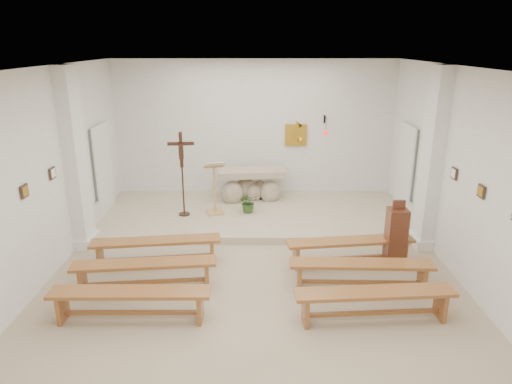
{
  "coord_description": "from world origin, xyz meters",
  "views": [
    {
      "loc": [
        0.06,
        -6.37,
        3.87
      ],
      "look_at": [
        0.05,
        1.6,
        1.25
      ],
      "focal_mm": 32.0,
      "sensor_mm": 36.0,
      "label": 1
    }
  ],
  "objects_px": {
    "bench_right_front": "(350,246)",
    "bench_left_third": "(130,298)",
    "crucifix_stand": "(182,168)",
    "bench_right_third": "(374,298)",
    "altar": "(251,187)",
    "lectern": "(215,188)",
    "bench_left_front": "(156,246)",
    "bench_right_second": "(361,269)",
    "donation_pedestal": "(396,237)",
    "bench_left_second": "(145,269)"
  },
  "relations": [
    {
      "from": "bench_right_front",
      "to": "bench_left_third",
      "type": "bearing_deg",
      "value": -160.6
    },
    {
      "from": "crucifix_stand",
      "to": "bench_right_third",
      "type": "bearing_deg",
      "value": -55.23
    },
    {
      "from": "altar",
      "to": "bench_right_front",
      "type": "xyz_separation_m",
      "value": [
        1.84,
        -3.2,
        -0.11
      ]
    },
    {
      "from": "lectern",
      "to": "crucifix_stand",
      "type": "height_order",
      "value": "crucifix_stand"
    },
    {
      "from": "bench_right_third",
      "to": "bench_right_front",
      "type": "bearing_deg",
      "value": 85.93
    },
    {
      "from": "lectern",
      "to": "bench_left_front",
      "type": "height_order",
      "value": "lectern"
    },
    {
      "from": "bench_left_front",
      "to": "bench_right_second",
      "type": "relative_size",
      "value": 1.01
    },
    {
      "from": "donation_pedestal",
      "to": "bench_right_front",
      "type": "relative_size",
      "value": 0.54
    },
    {
      "from": "bench_left_front",
      "to": "bench_left_third",
      "type": "bearing_deg",
      "value": -97.1
    },
    {
      "from": "bench_right_third",
      "to": "donation_pedestal",
      "type": "bearing_deg",
      "value": 61.51
    },
    {
      "from": "lectern",
      "to": "bench_left_second",
      "type": "relative_size",
      "value": 0.53
    },
    {
      "from": "crucifix_stand",
      "to": "donation_pedestal",
      "type": "relative_size",
      "value": 1.51
    },
    {
      "from": "lectern",
      "to": "bench_right_third",
      "type": "bearing_deg",
      "value": -71.27
    },
    {
      "from": "donation_pedestal",
      "to": "bench_left_third",
      "type": "xyz_separation_m",
      "value": [
        -4.31,
        -1.75,
        -0.19
      ]
    },
    {
      "from": "donation_pedestal",
      "to": "bench_right_third",
      "type": "distance_m",
      "value": 1.93
    },
    {
      "from": "altar",
      "to": "lectern",
      "type": "relative_size",
      "value": 1.37
    },
    {
      "from": "altar",
      "to": "crucifix_stand",
      "type": "distance_m",
      "value": 1.99
    },
    {
      "from": "altar",
      "to": "bench_right_front",
      "type": "distance_m",
      "value": 3.69
    },
    {
      "from": "crucifix_stand",
      "to": "bench_right_front",
      "type": "bearing_deg",
      "value": -38.27
    },
    {
      "from": "bench_right_second",
      "to": "bench_right_third",
      "type": "distance_m",
      "value": 0.89
    },
    {
      "from": "bench_left_second",
      "to": "bench_right_second",
      "type": "relative_size",
      "value": 1.01
    },
    {
      "from": "lectern",
      "to": "bench_left_second",
      "type": "height_order",
      "value": "lectern"
    },
    {
      "from": "bench_right_third",
      "to": "bench_left_third",
      "type": "bearing_deg",
      "value": 175.93
    },
    {
      "from": "bench_left_third",
      "to": "lectern",
      "type": "bearing_deg",
      "value": 77.42
    },
    {
      "from": "crucifix_stand",
      "to": "bench_right_front",
      "type": "height_order",
      "value": "crucifix_stand"
    },
    {
      "from": "bench_right_front",
      "to": "bench_left_third",
      "type": "relative_size",
      "value": 1.01
    },
    {
      "from": "lectern",
      "to": "bench_left_third",
      "type": "height_order",
      "value": "lectern"
    },
    {
      "from": "altar",
      "to": "donation_pedestal",
      "type": "xyz_separation_m",
      "value": [
        2.64,
        -3.22,
        0.08
      ]
    },
    {
      "from": "altar",
      "to": "bench_right_second",
      "type": "height_order",
      "value": "altar"
    },
    {
      "from": "altar",
      "to": "bench_right_second",
      "type": "relative_size",
      "value": 0.73
    },
    {
      "from": "bench_left_second",
      "to": "bench_left_third",
      "type": "distance_m",
      "value": 0.89
    },
    {
      "from": "altar",
      "to": "bench_left_third",
      "type": "relative_size",
      "value": 0.73
    },
    {
      "from": "altar",
      "to": "bench_left_front",
      "type": "distance_m",
      "value": 3.61
    },
    {
      "from": "altar",
      "to": "donation_pedestal",
      "type": "height_order",
      "value": "donation_pedestal"
    },
    {
      "from": "bench_right_front",
      "to": "bench_right_second",
      "type": "distance_m",
      "value": 0.89
    },
    {
      "from": "bench_left_front",
      "to": "bench_right_second",
      "type": "xyz_separation_m",
      "value": [
        3.52,
        -0.89,
        0.0
      ]
    },
    {
      "from": "crucifix_stand",
      "to": "bench_right_second",
      "type": "bearing_deg",
      "value": -47.86
    },
    {
      "from": "bench_right_front",
      "to": "bench_right_third",
      "type": "height_order",
      "value": "same"
    },
    {
      "from": "bench_left_second",
      "to": "bench_right_third",
      "type": "distance_m",
      "value": 3.63
    },
    {
      "from": "bench_right_third",
      "to": "bench_left_second",
      "type": "bearing_deg",
      "value": 161.77
    },
    {
      "from": "crucifix_stand",
      "to": "bench_right_second",
      "type": "distance_m",
      "value": 4.58
    },
    {
      "from": "lectern",
      "to": "bench_left_second",
      "type": "xyz_separation_m",
      "value": [
        -0.88,
        -3.12,
        -0.4
      ]
    },
    {
      "from": "bench_right_front",
      "to": "bench_right_second",
      "type": "xyz_separation_m",
      "value": [
        -0.0,
        -0.89,
        0.0
      ]
    },
    {
      "from": "lectern",
      "to": "bench_right_front",
      "type": "bearing_deg",
      "value": -54.85
    },
    {
      "from": "bench_left_second",
      "to": "lectern",
      "type": "bearing_deg",
      "value": 68.53
    },
    {
      "from": "bench_left_third",
      "to": "bench_left_front",
      "type": "bearing_deg",
      "value": 89.76
    },
    {
      "from": "donation_pedestal",
      "to": "bench_left_third",
      "type": "height_order",
      "value": "donation_pedestal"
    },
    {
      "from": "bench_left_front",
      "to": "bench_left_third",
      "type": "xyz_separation_m",
      "value": [
        0.0,
        -1.77,
        0.0
      ]
    },
    {
      "from": "donation_pedestal",
      "to": "bench_left_front",
      "type": "xyz_separation_m",
      "value": [
        -4.31,
        0.02,
        -0.19
      ]
    },
    {
      "from": "donation_pedestal",
      "to": "bench_right_second",
      "type": "bearing_deg",
      "value": -133.24
    }
  ]
}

